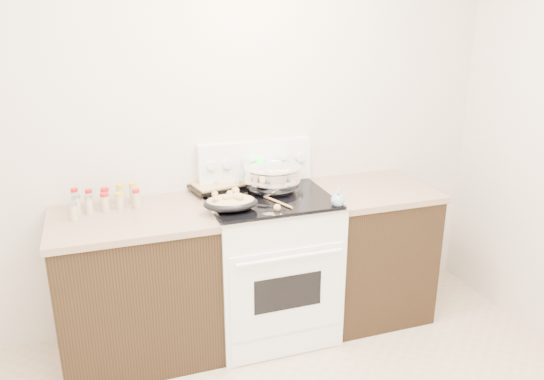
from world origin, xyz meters
name	(u,v)px	position (x,y,z in m)	size (l,w,h in m)	color
room_shell	(308,123)	(0.00, 0.00, 1.70)	(4.10, 3.60, 2.75)	beige
counter_left	(138,286)	(-0.48, 1.43, 0.46)	(0.93, 0.67, 0.92)	black
counter_right	(369,250)	(1.08, 1.43, 0.46)	(0.73, 0.67, 0.92)	black
kitchen_range	(269,262)	(0.35, 1.42, 0.49)	(0.78, 0.73, 1.22)	white
mixing_bowl	(272,178)	(0.40, 1.51, 1.03)	(0.37, 0.37, 0.22)	silver
roasting_pan	(231,202)	(0.07, 1.27, 0.99)	(0.34, 0.26, 0.11)	black
baking_sheet	(220,184)	(0.11, 1.70, 0.96)	(0.43, 0.34, 0.06)	black
wooden_spoon	(277,206)	(0.33, 1.22, 0.95)	(0.11, 0.25, 0.04)	tan
blue_ladle	(338,199)	(0.69, 1.15, 0.98)	(0.16, 0.26, 0.10)	#7BA0B7
spice_jars	(103,200)	(-0.62, 1.58, 0.98)	(0.39, 0.23, 0.13)	#BFB28C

